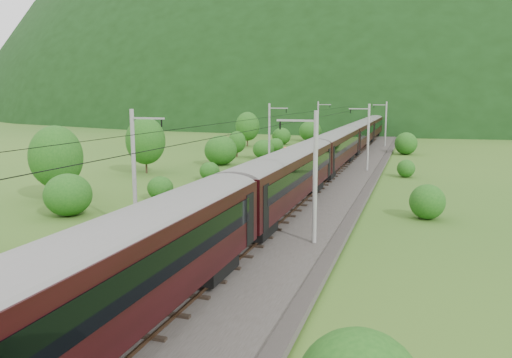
% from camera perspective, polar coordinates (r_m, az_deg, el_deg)
% --- Properties ---
extents(ground, '(600.00, 600.00, 0.00)m').
position_cam_1_polar(ground, '(32.72, -4.15, -6.78)').
color(ground, '#2E591B').
rests_on(ground, ground).
extents(railbed, '(14.00, 220.00, 0.30)m').
position_cam_1_polar(railbed, '(41.83, 1.03, -2.98)').
color(railbed, '#38332D').
rests_on(railbed, ground).
extents(track_left, '(2.40, 220.00, 0.27)m').
position_cam_1_polar(track_left, '(42.53, -2.06, -2.47)').
color(track_left, brown).
rests_on(track_left, railbed).
extents(track_right, '(2.40, 220.00, 0.27)m').
position_cam_1_polar(track_right, '(41.16, 4.23, -2.89)').
color(track_right, brown).
rests_on(track_right, railbed).
extents(catenary_left, '(2.54, 192.28, 8.00)m').
position_cam_1_polar(catenary_left, '(63.86, 1.59, 5.23)').
color(catenary_left, gray).
rests_on(catenary_left, railbed).
extents(catenary_right, '(2.54, 192.28, 8.00)m').
position_cam_1_polar(catenary_right, '(61.52, 12.63, 4.85)').
color(catenary_right, gray).
rests_on(catenary_right, railbed).
extents(overhead_wires, '(4.83, 198.00, 0.03)m').
position_cam_1_polar(overhead_wires, '(40.91, 1.06, 6.57)').
color(overhead_wires, black).
rests_on(overhead_wires, ground).
extents(mountain_main, '(504.00, 360.00, 244.00)m').
position_cam_1_polar(mountain_main, '(289.46, 15.84, 7.19)').
color(mountain_main, black).
rests_on(mountain_main, ground).
extents(mountain_ridge, '(336.00, 280.00, 132.00)m').
position_cam_1_polar(mountain_ridge, '(354.66, -3.80, 7.85)').
color(mountain_ridge, black).
rests_on(mountain_ridge, ground).
extents(train, '(3.13, 171.90, 5.45)m').
position_cam_1_polar(train, '(60.95, 9.01, 4.15)').
color(train, black).
rests_on(train, ground).
extents(hazard_post_near, '(0.18, 0.18, 1.72)m').
position_cam_1_polar(hazard_post_near, '(53.37, 4.38, 0.79)').
color(hazard_post_near, red).
rests_on(hazard_post_near, railbed).
extents(hazard_post_far, '(0.15, 0.15, 1.43)m').
position_cam_1_polar(hazard_post_far, '(52.75, 5.49, 0.51)').
color(hazard_post_far, red).
rests_on(hazard_post_far, railbed).
extents(signal, '(0.25, 0.25, 2.28)m').
position_cam_1_polar(signal, '(65.97, 3.38, 2.85)').
color(signal, black).
rests_on(signal, railbed).
extents(vegetation_left, '(14.13, 142.24, 6.77)m').
position_cam_1_polar(vegetation_left, '(53.36, -12.31, 2.30)').
color(vegetation_left, '#1C5015').
rests_on(vegetation_left, ground).
extents(vegetation_right, '(6.33, 93.66, 3.19)m').
position_cam_1_polar(vegetation_right, '(47.64, 16.67, -0.30)').
color(vegetation_right, '#1C5015').
rests_on(vegetation_right, ground).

